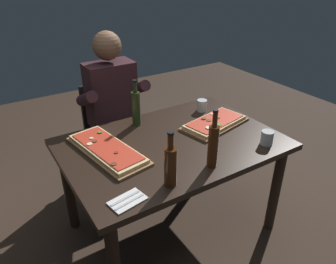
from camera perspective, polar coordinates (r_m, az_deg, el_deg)
ground_plane at (r=2.56m, az=0.62°, el=-16.20°), size 6.40×6.40×0.00m
dining_table at (r=2.16m, az=0.71°, el=-3.92°), size 1.40×0.96×0.74m
pizza_rectangular_front at (r=2.34m, az=8.28°, el=1.62°), size 0.54×0.35×0.05m
pizza_rectangular_left at (r=2.03m, az=-10.72°, el=-3.02°), size 0.35×0.65×0.05m
wine_bottle_dark at (r=1.66m, az=0.44°, el=-5.82°), size 0.07×0.07×0.32m
oil_bottle_amber at (r=2.29m, az=-5.68°, el=4.40°), size 0.06×0.06×0.34m
vinegar_bottle_green at (r=1.82m, az=7.97°, el=-2.22°), size 0.06×0.06×0.36m
tumbler_near_camera at (r=2.16m, az=17.08°, el=-1.11°), size 0.08×0.08×0.09m
tumbler_far_side at (r=2.55m, az=5.99°, el=4.57°), size 0.08×0.08×0.09m
napkin_cutlery_set at (r=1.64m, az=-7.17°, el=-11.95°), size 0.20×0.14×0.01m
diner_chair at (r=2.87m, az=-10.05°, el=0.69°), size 0.44×0.44×0.87m
seated_diner at (r=2.66m, az=-9.48°, el=4.57°), size 0.53×0.41×1.33m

